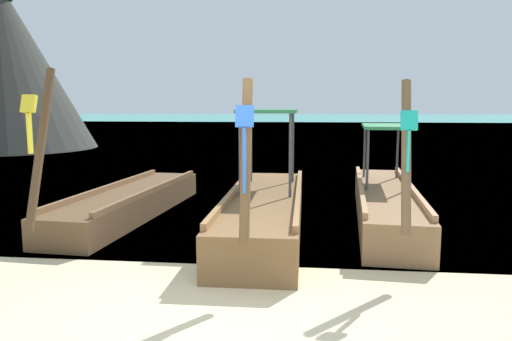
{
  "coord_description": "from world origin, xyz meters",
  "views": [
    {
      "loc": [
        0.9,
        -4.53,
        2.18
      ],
      "look_at": [
        0.0,
        3.82,
        1.05
      ],
      "focal_mm": 33.94,
      "sensor_mm": 36.0,
      "label": 1
    }
  ],
  "objects_px": {
    "longtail_boat_yellow_ribbon": "(130,202)",
    "karst_rock": "(0,67)",
    "longtail_boat_blue_ribbon": "(266,209)",
    "longtail_boat_turquoise_ribbon": "(385,201)"
  },
  "relations": [
    {
      "from": "longtail_boat_yellow_ribbon",
      "to": "karst_rock",
      "type": "xyz_separation_m",
      "value": [
        -11.95,
        14.09,
        3.83
      ]
    },
    {
      "from": "longtail_boat_turquoise_ribbon",
      "to": "karst_rock",
      "type": "height_order",
      "value": "karst_rock"
    },
    {
      "from": "longtail_boat_yellow_ribbon",
      "to": "longtail_boat_turquoise_ribbon",
      "type": "xyz_separation_m",
      "value": [
        4.97,
        0.21,
        0.08
      ]
    },
    {
      "from": "longtail_boat_yellow_ribbon",
      "to": "longtail_boat_blue_ribbon",
      "type": "distance_m",
      "value": 2.89
    },
    {
      "from": "longtail_boat_blue_ribbon",
      "to": "longtail_boat_turquoise_ribbon",
      "type": "xyz_separation_m",
      "value": [
        2.2,
        1.02,
        -0.02
      ]
    },
    {
      "from": "karst_rock",
      "to": "longtail_boat_yellow_ribbon",
      "type": "bearing_deg",
      "value": -49.71
    },
    {
      "from": "longtail_boat_yellow_ribbon",
      "to": "longtail_boat_turquoise_ribbon",
      "type": "height_order",
      "value": "longtail_boat_yellow_ribbon"
    },
    {
      "from": "longtail_boat_yellow_ribbon",
      "to": "karst_rock",
      "type": "distance_m",
      "value": 18.87
    },
    {
      "from": "longtail_boat_blue_ribbon",
      "to": "longtail_boat_turquoise_ribbon",
      "type": "distance_m",
      "value": 2.43
    },
    {
      "from": "longtail_boat_yellow_ribbon",
      "to": "longtail_boat_blue_ribbon",
      "type": "height_order",
      "value": "longtail_boat_yellow_ribbon"
    }
  ]
}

